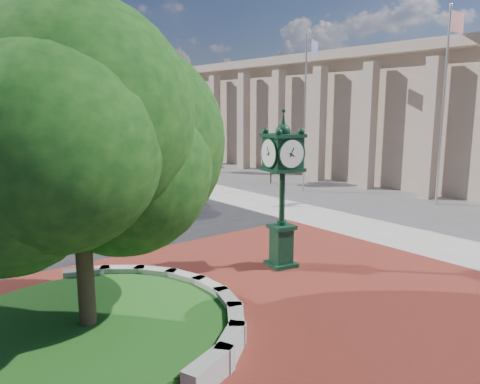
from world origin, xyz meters
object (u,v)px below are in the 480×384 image
flagpole_b (305,113)px  street_lamp_near (86,97)px  flagpole_a (443,105)px  post_clock (282,184)px

flagpole_b → street_lamp_near: 18.46m
flagpole_a → street_lamp_near: 25.83m
post_clock → street_lamp_near: 26.59m
flagpole_a → street_lamp_near: (-8.93, 24.23, 0.64)m
post_clock → street_lamp_near: size_ratio=0.50×
post_clock → street_lamp_near: street_lamp_near is taller
post_clock → flagpole_a: flagpole_a is taller
flagpole_b → street_lamp_near: (-6.29, 17.32, 1.09)m
flagpole_a → street_lamp_near: bearing=110.2°
flagpole_a → street_lamp_near: flagpole_a is taller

